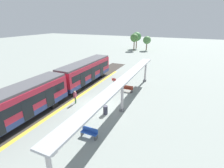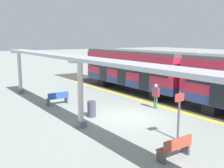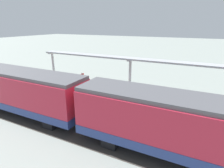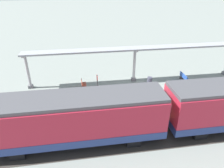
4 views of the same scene
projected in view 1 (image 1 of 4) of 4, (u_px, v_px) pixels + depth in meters
ground_plane at (97, 106)px, 19.34m from camera, size 176.00×176.00×0.00m
tactile_edge_strip at (73, 100)px, 20.61m from camera, size 0.47×27.30×0.01m
trackbed at (62, 98)px, 21.31m from camera, size 3.20×39.30×0.01m
train_near_carriage at (18, 105)px, 15.62m from camera, size 2.65×11.27×3.48m
train_far_carriage at (86, 72)px, 25.71m from camera, size 2.65×11.27×3.48m
canopy_pillar_second at (122, 97)px, 17.57m from camera, size 1.10×0.44×3.44m
canopy_pillar_third at (145, 71)px, 26.43m from camera, size 1.10×0.44×3.44m
canopy_beam at (122, 81)px, 16.90m from camera, size 1.20×21.67×0.16m
bench_near_end at (128, 89)px, 22.98m from camera, size 1.51×0.46×0.86m
bench_mid_platform at (89, 132)px, 14.01m from camera, size 1.50×0.45×0.86m
trash_bin at (105, 110)px, 17.46m from camera, size 0.48×0.48×0.94m
platform_info_sign at (114, 84)px, 22.19m from camera, size 0.56×0.10×2.20m
passenger_waiting_near_edge at (75, 96)px, 19.54m from camera, size 0.26×0.48×1.60m
tree_left_background at (134, 38)px, 53.50m from camera, size 2.64×2.64×5.35m
tree_right_background at (147, 40)px, 53.91m from camera, size 2.53×2.53×4.55m
tree_centre_background at (137, 37)px, 57.16m from camera, size 3.08×3.08×5.61m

